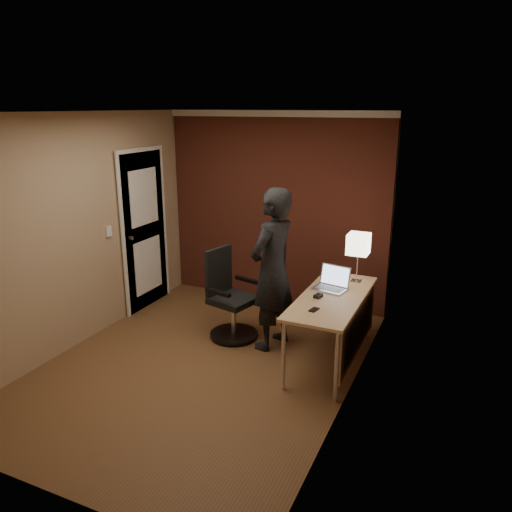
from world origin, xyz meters
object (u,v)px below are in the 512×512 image
object	(u,v)px
desk_lamp	(358,245)
phone	(314,310)
laptop	(332,282)
person	(272,270)
office_chair	(229,300)
mouse	(318,296)
desk	(339,309)

from	to	relation	value
desk_lamp	phone	distance (m)	1.04
laptop	person	xyz separation A→B (m)	(-0.63, -0.11, 0.09)
office_chair	person	size ratio (longest dim) A/B	0.57
mouse	office_chair	world-z (taller)	office_chair
desk	desk_lamp	distance (m)	0.75
laptop	office_chair	world-z (taller)	office_chair
laptop	mouse	size ratio (longest dim) A/B	3.74
phone	office_chair	distance (m)	1.32
mouse	office_chair	xyz separation A→B (m)	(-1.11, 0.22, -0.30)
laptop	phone	bearing A→B (deg)	-89.45
desk_lamp	office_chair	xyz separation A→B (m)	(-1.35, -0.39, -0.70)
desk	desk_lamp	world-z (taller)	desk_lamp
phone	person	size ratio (longest dim) A/B	0.07
desk_lamp	desk	bearing A→B (deg)	-95.05
desk_lamp	mouse	world-z (taller)	desk_lamp
desk	office_chair	xyz separation A→B (m)	(-1.30, 0.12, -0.16)
person	desk_lamp	bearing A→B (deg)	130.04
mouse	phone	bearing A→B (deg)	-68.06
desk_lamp	phone	size ratio (longest dim) A/B	4.65
desk	mouse	bearing A→B (deg)	-154.17
mouse	office_chair	bearing A→B (deg)	-179.79
mouse	person	xyz separation A→B (m)	(-0.57, 0.20, 0.13)
laptop	office_chair	bearing A→B (deg)	-175.38
desk	laptop	world-z (taller)	laptop
person	office_chair	bearing A→B (deg)	-78.15
mouse	person	bearing A→B (deg)	171.90
laptop	person	bearing A→B (deg)	-170.19
desk_lamp	office_chair	bearing A→B (deg)	-163.77
phone	laptop	bearing A→B (deg)	101.60
phone	office_chair	size ratio (longest dim) A/B	0.11
laptop	office_chair	distance (m)	1.22
mouse	person	world-z (taller)	person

